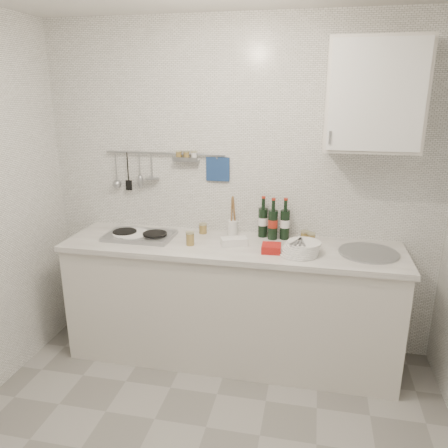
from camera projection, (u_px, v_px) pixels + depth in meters
name	position (u px, v px, depth m)	size (l,w,h in m)	color
back_wall	(239.00, 190.00, 3.33)	(3.00, 0.02, 2.50)	silver
counter	(232.00, 305.00, 3.29)	(2.44, 0.64, 0.96)	beige
wall_rail	(162.00, 166.00, 3.37)	(0.98, 0.09, 0.34)	#93969B
wall_cabinet	(374.00, 96.00, 2.78)	(0.60, 0.38, 0.70)	beige
plate_stack_hob	(130.00, 235.00, 3.28)	(0.28, 0.27, 0.04)	teal
plate_stack_sink	(301.00, 248.00, 2.94)	(0.28, 0.27, 0.09)	white
wine_bottles	(274.00, 218.00, 3.23)	(0.24, 0.12, 0.31)	black
butter_dish	(234.00, 242.00, 3.12)	(0.18, 0.09, 0.06)	white
strawberry_punnet	(271.00, 248.00, 2.99)	(0.13, 0.13, 0.05)	red
utensil_crock	(233.00, 226.00, 3.33)	(0.07, 0.07, 0.31)	white
jar_a	(203.00, 228.00, 3.38)	(0.06, 0.06, 0.08)	olive
jar_b	(305.00, 236.00, 3.19)	(0.06, 0.06, 0.08)	olive
jar_c	(311.00, 238.00, 3.15)	(0.07, 0.07, 0.08)	olive
jar_d	(190.00, 238.00, 3.11)	(0.06, 0.06, 0.10)	olive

